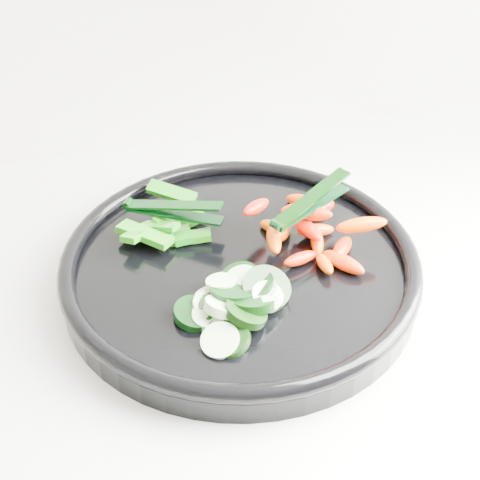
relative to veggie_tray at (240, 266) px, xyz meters
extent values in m
cylinder|color=black|center=(0.00, 0.00, -0.01)|extent=(0.43, 0.43, 0.02)
torus|color=black|center=(0.00, 0.00, 0.01)|extent=(0.44, 0.44, 0.02)
cylinder|color=black|center=(-0.04, -0.11, 0.01)|extent=(0.06, 0.06, 0.03)
cylinder|color=#D6EFBF|center=(-0.05, -0.11, 0.01)|extent=(0.04, 0.05, 0.02)
cylinder|color=black|center=(-0.04, -0.07, 0.01)|extent=(0.05, 0.05, 0.02)
cylinder|color=beige|center=(-0.05, -0.06, 0.01)|extent=(0.04, 0.05, 0.02)
cylinder|color=black|center=(-0.05, -0.06, 0.01)|extent=(0.05, 0.05, 0.01)
cylinder|color=beige|center=(-0.04, -0.05, 0.01)|extent=(0.04, 0.04, 0.01)
cylinder|color=black|center=(-0.06, -0.07, 0.01)|extent=(0.06, 0.06, 0.02)
cylinder|color=beige|center=(-0.05, -0.08, 0.01)|extent=(0.04, 0.04, 0.01)
cylinder|color=black|center=(-0.05, -0.07, 0.01)|extent=(0.06, 0.06, 0.03)
cylinder|color=beige|center=(-0.04, -0.07, 0.01)|extent=(0.04, 0.04, 0.02)
cylinder|color=black|center=(0.00, -0.06, 0.02)|extent=(0.06, 0.06, 0.03)
cylinder|color=beige|center=(0.01, -0.07, 0.02)|extent=(0.04, 0.04, 0.02)
cylinder|color=black|center=(-0.02, -0.06, 0.02)|extent=(0.07, 0.07, 0.02)
cylinder|color=beige|center=(-0.03, -0.04, 0.02)|extent=(0.03, 0.03, 0.02)
cylinder|color=black|center=(-0.02, -0.09, 0.02)|extent=(0.05, 0.05, 0.03)
cylinder|color=beige|center=(-0.04, -0.08, 0.02)|extent=(0.05, 0.04, 0.03)
cylinder|color=black|center=(0.01, -0.06, 0.02)|extent=(0.07, 0.07, 0.03)
cylinder|color=beige|center=(0.01, -0.07, 0.02)|extent=(0.04, 0.04, 0.02)
cylinder|color=black|center=(-0.01, -0.04, 0.02)|extent=(0.06, 0.06, 0.02)
cylinder|color=beige|center=(-0.01, -0.04, 0.02)|extent=(0.05, 0.05, 0.02)
cylinder|color=black|center=(-0.01, -0.07, 0.02)|extent=(0.05, 0.05, 0.02)
cylinder|color=#B4D1A7|center=(0.00, -0.07, 0.02)|extent=(0.03, 0.03, 0.02)
ellipsoid|color=#DA5800|center=(0.09, 0.00, 0.01)|extent=(0.02, 0.04, 0.02)
ellipsoid|color=#E91100|center=(0.06, -0.02, 0.01)|extent=(0.04, 0.03, 0.02)
ellipsoid|color=#FA4F00|center=(0.10, -0.04, 0.01)|extent=(0.04, 0.05, 0.02)
ellipsoid|color=#EC5800|center=(0.05, 0.04, 0.01)|extent=(0.03, 0.04, 0.02)
ellipsoid|color=red|center=(0.11, -0.01, 0.01)|extent=(0.04, 0.05, 0.03)
ellipsoid|color=#F95000|center=(0.06, 0.03, 0.01)|extent=(0.04, 0.05, 0.02)
ellipsoid|color=#FF4C00|center=(0.08, -0.03, 0.01)|extent=(0.02, 0.04, 0.02)
ellipsoid|color=#FF5400|center=(0.09, 0.02, 0.01)|extent=(0.05, 0.02, 0.02)
ellipsoid|color=#DF3000|center=(0.10, 0.08, 0.01)|extent=(0.05, 0.05, 0.03)
ellipsoid|color=#DA4000|center=(0.04, 0.00, 0.03)|extent=(0.03, 0.05, 0.02)
ellipsoid|color=#F83C00|center=(0.10, 0.05, 0.03)|extent=(0.03, 0.05, 0.03)
ellipsoid|color=#FF2800|center=(0.08, 0.02, 0.03)|extent=(0.02, 0.04, 0.02)
ellipsoid|color=#F80E00|center=(0.08, 0.01, 0.03)|extent=(0.03, 0.05, 0.02)
ellipsoid|color=#F55200|center=(0.05, 0.02, 0.03)|extent=(0.04, 0.05, 0.02)
ellipsoid|color=#FD1300|center=(0.10, 0.04, 0.03)|extent=(0.05, 0.04, 0.02)
ellipsoid|color=#F62F00|center=(0.08, 0.02, 0.04)|extent=(0.04, 0.04, 0.02)
ellipsoid|color=#FF0D00|center=(0.03, 0.04, 0.04)|extent=(0.04, 0.04, 0.02)
ellipsoid|color=#EA3100|center=(0.08, 0.03, 0.04)|extent=(0.05, 0.03, 0.02)
ellipsoid|color=#FF4700|center=(0.13, -0.01, 0.04)|extent=(0.06, 0.03, 0.02)
cube|color=#12720A|center=(-0.05, 0.07, 0.01)|extent=(0.02, 0.06, 0.02)
cube|color=#0D6809|center=(-0.05, 0.09, 0.01)|extent=(0.06, 0.05, 0.03)
cube|color=#1C6509|center=(-0.04, 0.05, 0.01)|extent=(0.05, 0.03, 0.01)
cube|color=#1D6809|center=(-0.06, 0.08, 0.01)|extent=(0.07, 0.04, 0.03)
cube|color=#13720A|center=(-0.08, 0.07, 0.01)|extent=(0.03, 0.05, 0.02)
cube|color=#0A6F0A|center=(-0.07, 0.07, 0.02)|extent=(0.04, 0.04, 0.02)
cube|color=#1A6009|center=(-0.10, 0.06, 0.02)|extent=(0.04, 0.05, 0.02)
cube|color=#10740B|center=(-0.09, 0.05, 0.02)|extent=(0.06, 0.06, 0.01)
cube|color=#0F730A|center=(-0.05, 0.13, 0.02)|extent=(0.06, 0.05, 0.02)
cylinder|color=black|center=(0.04, -0.01, 0.05)|extent=(0.01, 0.01, 0.01)
cube|color=black|center=(0.08, 0.02, 0.05)|extent=(0.10, 0.07, 0.00)
cube|color=black|center=(0.08, 0.02, 0.06)|extent=(0.10, 0.07, 0.02)
cylinder|color=black|center=(-0.10, 0.10, 0.03)|extent=(0.01, 0.01, 0.01)
cube|color=black|center=(-0.05, 0.08, 0.02)|extent=(0.10, 0.07, 0.00)
cube|color=black|center=(-0.05, 0.08, 0.04)|extent=(0.10, 0.07, 0.02)
camera|label=1|loc=(-0.13, -0.52, 0.45)|focal=50.00mm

